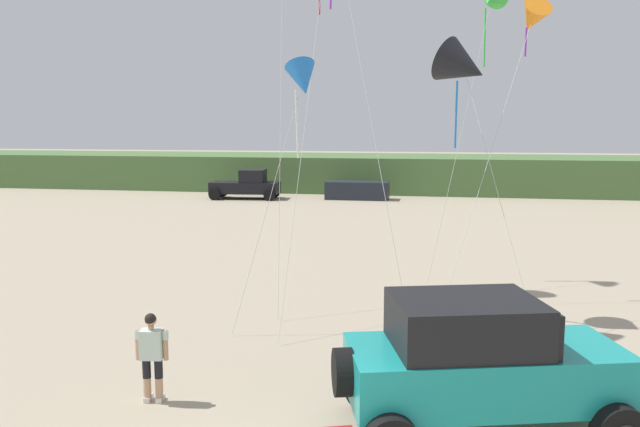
# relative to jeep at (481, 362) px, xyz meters

# --- Properties ---
(dune_ridge) EXTENTS (90.00, 8.69, 2.61)m
(dune_ridge) POSITION_rel_jeep_xyz_m (-2.18, 39.04, 0.10)
(dune_ridge) COLOR #4C703D
(dune_ridge) RESTS_ON ground_plane
(jeep) EXTENTS (5.02, 3.46, 2.26)m
(jeep) POSITION_rel_jeep_xyz_m (0.00, 0.00, 0.00)
(jeep) COLOR teal
(jeep) RESTS_ON ground_plane
(person_watching) EXTENTS (0.62, 0.35, 1.67)m
(person_watching) POSITION_rel_jeep_xyz_m (-5.76, 0.11, -0.26)
(person_watching) COLOR tan
(person_watching) RESTS_ON ground_plane
(distant_pickup) EXTENTS (4.73, 2.69, 1.98)m
(distant_pickup) POSITION_rel_jeep_xyz_m (-13.33, 31.17, -0.26)
(distant_pickup) COLOR black
(distant_pickup) RESTS_ON ground_plane
(distant_sedan) EXTENTS (4.20, 1.70, 1.20)m
(distant_sedan) POSITION_rel_jeep_xyz_m (-5.96, 32.22, -0.60)
(distant_sedan) COLOR #1E232D
(distant_sedan) RESTS_ON ground_plane
(kite_yellow_diamond) EXTENTS (2.29, 2.32, 8.98)m
(kite_yellow_diamond) POSITION_rel_jeep_xyz_m (0.62, 8.96, 7.25)
(kite_yellow_diamond) COLOR green
(kite_yellow_diamond) RESTS_ON ground_plane
(kite_green_box) EXTENTS (2.10, 1.88, 6.57)m
(kite_green_box) POSITION_rel_jeep_xyz_m (-4.00, 5.09, 4.86)
(kite_green_box) COLOR blue
(kite_green_box) RESTS_ON ground_plane
(kite_white_parafoil) EXTENTS (2.67, 3.46, 7.25)m
(kite_white_parafoil) POSITION_rel_jeep_xyz_m (-0.18, 6.36, 5.23)
(kite_white_parafoil) COLOR black
(kite_white_parafoil) RESTS_ON ground_plane
(kite_purple_stunt) EXTENTS (3.20, 5.83, 8.51)m
(kite_purple_stunt) POSITION_rel_jeep_xyz_m (1.69, 8.46, 6.67)
(kite_purple_stunt) COLOR orange
(kite_purple_stunt) RESTS_ON ground_plane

